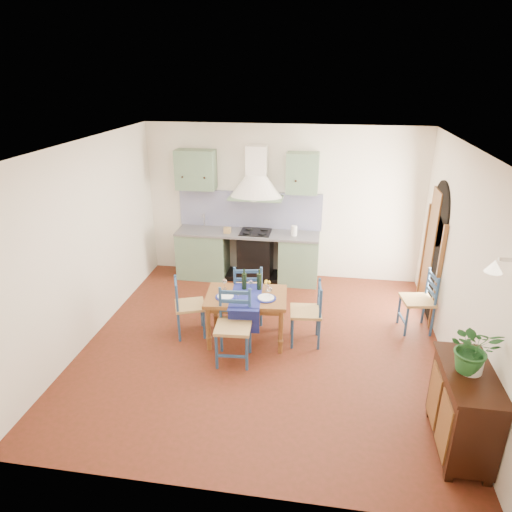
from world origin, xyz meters
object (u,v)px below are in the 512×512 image
Objects in this scene: dining_table at (247,300)px; sideboard at (463,408)px; chair_near at (234,326)px; potted_plant at (473,348)px.

dining_table is 3.02m from sideboard.
dining_table reaches higher than chair_near.
dining_table is at bearing 146.15° from sideboard.
potted_plant is (2.50, -1.65, 0.55)m from dining_table.
potted_plant reaches higher than chair_near.
sideboard is at bearing -70.24° from potted_plant.
chair_near is at bearing 156.07° from potted_plant.
potted_plant is at bearing -23.93° from chair_near.
dining_table is at bearing 80.39° from chair_near.
potted_plant reaches higher than sideboard.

